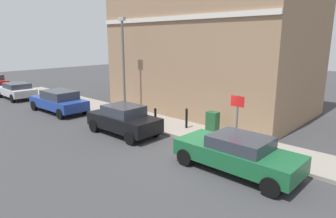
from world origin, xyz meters
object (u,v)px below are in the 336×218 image
Objects in this scene: bollard_near_cabinet at (187,117)px; street_sign at (237,114)px; utility_cabinet at (212,124)px; lamppost at (123,62)px; car_black at (124,119)px; bollard_far_kerb at (155,117)px; car_blue at (59,101)px; car_silver at (17,90)px; car_green at (237,153)px.

bollard_near_cabinet is 3.70m from street_sign.
utility_cabinet is 6.84m from lamppost.
car_black is 4.35m from utility_cabinet.
lamppost is (0.80, 3.44, 2.60)m from bollard_far_kerb.
car_blue is at bearing 101.30° from bollard_far_kerb.
car_silver is at bearing -0.75° from car_blue.
car_green is at bearing -105.26° from bollard_far_kerb.
car_blue reaches higher than utility_cabinet.
car_blue is 7.48m from bollard_far_kerb.
street_sign is (1.55, 0.94, 0.95)m from car_green.
car_silver is 11.19m from lamppost.
bollard_far_kerb is 0.45× the size of street_sign.
utility_cabinet is at bearing -71.98° from bollard_far_kerb.
car_black reaches higher than bollard_near_cabinet.
bollard_near_cabinet is at bearing 86.55° from utility_cabinet.
car_silver is 18.81m from street_sign.
utility_cabinet is at bearing 62.61° from street_sign.
car_blue is 8.92m from bollard_near_cabinet.
street_sign reaches higher than car_black.
car_blue is 0.79× the size of lamppost.
bollard_far_kerb is at bearing 130.30° from bollard_near_cabinet.
street_sign is (-0.92, -1.77, 0.98)m from utility_cabinet.
street_sign is at bearing -117.39° from utility_cabinet.
car_silver is 0.70× the size of lamppost.
bollard_near_cabinet is (2.57, 4.37, -0.01)m from car_green.
car_green reaches higher than bollard_far_kerb.
car_green is at bearing -104.46° from lamppost.
street_sign is at bearing -174.05° from car_blue.
car_blue is 4.36× the size of bollard_far_kerb.
lamppost reaches higher than street_sign.
car_green is at bearing -132.28° from utility_cabinet.
car_blue is 10.50m from utility_cabinet.
lamppost reaches higher than bollard_far_kerb.
car_green is 2.05m from street_sign.
bollard_far_kerb is 4.75m from street_sign.
street_sign is at bearing -106.52° from bollard_near_cabinet.
street_sign is (1.53, -18.72, 0.97)m from car_silver.
bollard_far_kerb is at bearing -169.82° from car_blue.
utility_cabinet is 2.22m from street_sign.
car_blue is 5.18m from lamppost.
car_silver is 14.15m from bollard_far_kerb.
car_black reaches higher than utility_cabinet.
car_black is 3.77× the size of bollard_near_cabinet.
car_silver is (0.02, 19.66, -0.02)m from car_green.
car_black is 0.87× the size of car_blue.
car_black is at bearing 0.55° from car_green.
car_silver is at bearing 94.67° from street_sign.
car_green reaches higher than car_silver.
car_silver is at bearing -0.39° from car_black.
car_silver is at bearing 102.26° from lamppost.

